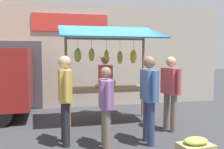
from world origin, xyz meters
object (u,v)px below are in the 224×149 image
object	(u,v)px
vendor_with_sunhat	(105,80)
shopper_in_grey_tee	(170,88)
shopper_with_shopping_bag	(65,93)
market_stall	(109,62)
shopper_in_striped_shirt	(149,93)
shopper_with_ponytail	(106,102)

from	to	relation	value
vendor_with_sunhat	shopper_in_grey_tee	world-z (taller)	vendor_with_sunhat
shopper_with_shopping_bag	shopper_in_grey_tee	xyz separation A→B (m)	(-2.38, -0.39, -0.02)
shopper_in_grey_tee	market_stall	bearing A→B (deg)	40.60
shopper_in_striped_shirt	vendor_with_sunhat	bearing A→B (deg)	11.42
vendor_with_sunhat	shopper_with_ponytail	xyz separation A→B (m)	(0.51, 2.49, -0.15)
shopper_with_ponytail	shopper_in_grey_tee	world-z (taller)	shopper_in_grey_tee
market_stall	shopper_with_shopping_bag	bearing A→B (deg)	50.62
shopper_with_ponytail	vendor_with_sunhat	bearing A→B (deg)	-7.89
vendor_with_sunhat	shopper_with_ponytail	bearing A→B (deg)	-25.10
shopper_with_ponytail	shopper_in_grey_tee	distance (m)	1.80
vendor_with_sunhat	shopper_with_ponytail	world-z (taller)	vendor_with_sunhat
shopper_with_shopping_bag	shopper_in_grey_tee	world-z (taller)	shopper_with_shopping_bag
shopper_with_ponytail	market_stall	bearing A→B (deg)	-11.02
shopper_in_grey_tee	vendor_with_sunhat	bearing A→B (deg)	25.39
market_stall	shopper_with_ponytail	bearing A→B (deg)	75.29
shopper_with_shopping_bag	shopper_in_striped_shirt	world-z (taller)	shopper_with_shopping_bag
market_stall	shopper_with_ponytail	size ratio (longest dim) A/B	1.66
shopper_with_shopping_bag	shopper_with_ponytail	bearing A→B (deg)	-116.72
shopper_with_shopping_bag	shopper_in_grey_tee	size ratio (longest dim) A/B	1.01
shopper_with_shopping_bag	shopper_in_striped_shirt	bearing A→B (deg)	-104.09
vendor_with_sunhat	shopper_with_ponytail	size ratio (longest dim) A/B	1.12
market_stall	shopper_in_striped_shirt	distance (m)	1.89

